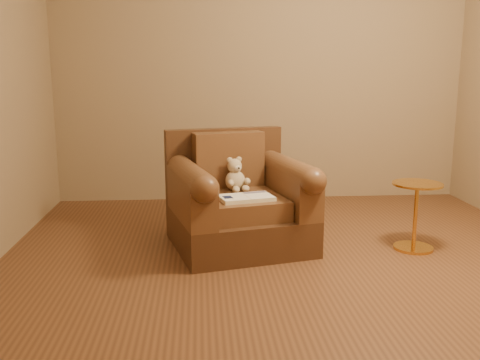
{
  "coord_description": "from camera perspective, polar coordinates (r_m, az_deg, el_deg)",
  "views": [
    {
      "loc": [
        -0.61,
        -3.27,
        1.29
      ],
      "look_at": [
        -0.32,
        0.45,
        0.51
      ],
      "focal_mm": 40.0,
      "sensor_mm": 36.0,
      "label": 1
    }
  ],
  "objects": [
    {
      "name": "guidebook",
      "position": [
        3.7,
        0.65,
        -1.9
      ],
      "size": [
        0.41,
        0.3,
        0.03
      ],
      "rotation": [
        0.0,
        0.0,
        0.25
      ],
      "color": "beige",
      "rests_on": "armchair"
    },
    {
      "name": "armchair",
      "position": [
        3.94,
        -0.24,
        -2.42
      ],
      "size": [
        1.11,
        1.08,
        0.83
      ],
      "rotation": [
        0.0,
        0.0,
        0.24
      ],
      "color": "#452917",
      "rests_on": "floor"
    },
    {
      "name": "side_table",
      "position": [
        4.05,
        18.21,
        -3.45
      ],
      "size": [
        0.35,
        0.35,
        0.49
      ],
      "color": "gold",
      "rests_on": "floor"
    },
    {
      "name": "teddy_bear",
      "position": [
        3.97,
        -0.43,
        0.25
      ],
      "size": [
        0.19,
        0.21,
        0.25
      ],
      "rotation": [
        0.0,
        0.0,
        0.41
      ],
      "color": "tan",
      "rests_on": "armchair"
    },
    {
      "name": "floor",
      "position": [
        3.57,
        5.84,
        -9.46
      ],
      "size": [
        4.0,
        4.0,
        0.0
      ],
      "primitive_type": "plane",
      "color": "brown",
      "rests_on": "ground"
    }
  ]
}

